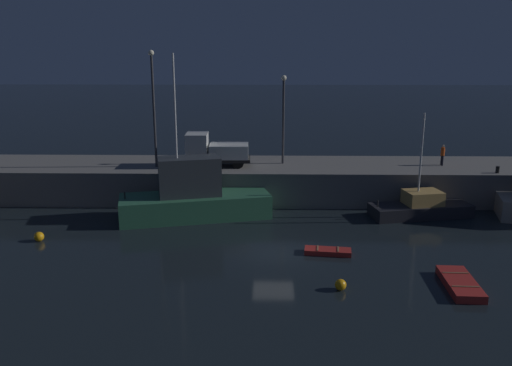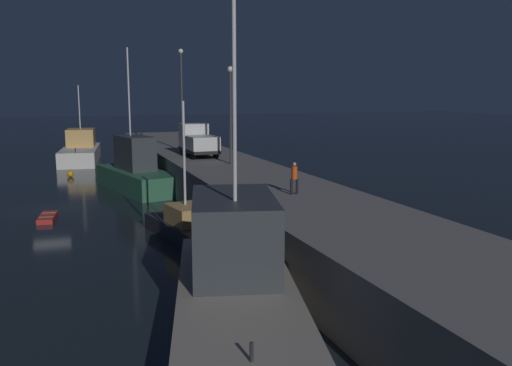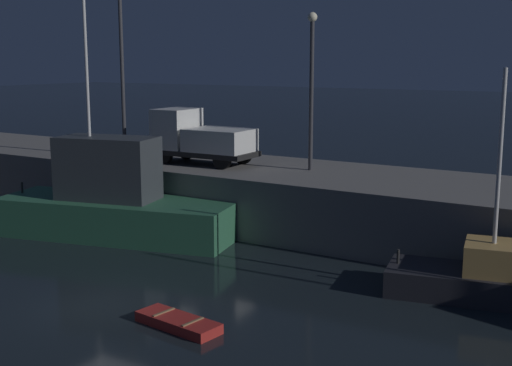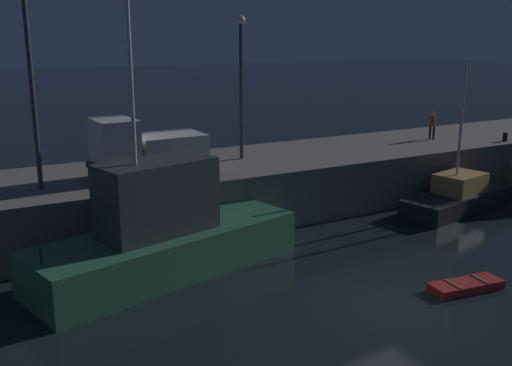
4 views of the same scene
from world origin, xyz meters
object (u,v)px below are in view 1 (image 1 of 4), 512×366
at_px(dinghy_orange_near, 328,251).
at_px(lamp_post_west, 153,101).
at_px(mooring_buoy_mid, 39,237).
at_px(mooring_buoy_near, 341,285).
at_px(fishing_boat_blue, 194,197).
at_px(utility_truck, 214,150).
at_px(fishing_boat_white, 421,207).
at_px(rowboat_white_mid, 460,284).
at_px(dockworker, 443,154).
at_px(bollard_central, 498,170).
at_px(lamp_post_east, 283,112).

bearing_deg(dinghy_orange_near, lamp_post_west, 137.37).
bearing_deg(mooring_buoy_mid, mooring_buoy_near, -19.87).
xyz_separation_m(fishing_boat_blue, utility_truck, (1.03, 5.04, 2.52)).
distance_m(fishing_boat_white, utility_truck, 16.61).
relative_size(dinghy_orange_near, mooring_buoy_mid, 4.59).
height_order(rowboat_white_mid, mooring_buoy_near, mooring_buoy_near).
height_order(mooring_buoy_mid, dockworker, dockworker).
distance_m(fishing_boat_white, dinghy_orange_near, 10.71).
distance_m(mooring_buoy_near, bollard_central, 20.47).
xyz_separation_m(fishing_boat_white, lamp_post_east, (-10.03, 5.62, 6.31)).
relative_size(mooring_buoy_mid, bollard_central, 1.19).
distance_m(fishing_boat_blue, mooring_buoy_near, 14.91).
distance_m(lamp_post_east, utility_truck, 6.47).
bearing_deg(lamp_post_west, rowboat_white_mid, -40.34).
distance_m(fishing_boat_white, lamp_post_west, 21.99).
bearing_deg(lamp_post_east, dockworker, -2.38).
bearing_deg(dinghy_orange_near, mooring_buoy_mid, 174.49).
height_order(fishing_boat_white, lamp_post_east, lamp_post_east).
distance_m(mooring_buoy_near, lamp_post_west, 22.23).
xyz_separation_m(lamp_post_east, utility_truck, (-5.62, -1.15, -2.98)).
xyz_separation_m(lamp_post_east, bollard_central, (16.39, -3.23, -4.00)).
bearing_deg(lamp_post_east, mooring_buoy_near, -82.27).
bearing_deg(fishing_boat_blue, bollard_central, 7.33).
xyz_separation_m(mooring_buoy_near, mooring_buoy_mid, (-18.38, 6.64, 0.02)).
bearing_deg(mooring_buoy_mid, fishing_boat_blue, 28.83).
xyz_separation_m(lamp_post_west, dockworker, (23.30, 0.90, -4.31)).
xyz_separation_m(rowboat_white_mid, bollard_central, (7.74, 14.30, 2.81)).
distance_m(fishing_boat_white, dockworker, 6.62).
xyz_separation_m(fishing_boat_blue, fishing_boat_white, (16.68, 0.57, -0.80)).
bearing_deg(fishing_boat_white, lamp_post_east, 150.71).
xyz_separation_m(fishing_boat_blue, mooring_buoy_mid, (-9.29, -5.11, -1.20)).
xyz_separation_m(mooring_buoy_mid, lamp_post_west, (5.66, 9.86, 7.73)).
bearing_deg(mooring_buoy_mid, fishing_boat_white, 12.34).
distance_m(dinghy_orange_near, utility_truck, 14.85).
bearing_deg(dockworker, mooring_buoy_mid, -159.61).
relative_size(rowboat_white_mid, utility_truck, 0.70).
xyz_separation_m(dinghy_orange_near, lamp_post_west, (-12.63, 11.63, 7.89)).
bearing_deg(dockworker, utility_truck, -178.12).
distance_m(fishing_boat_blue, rowboat_white_mid, 19.09).
height_order(mooring_buoy_near, lamp_post_east, lamp_post_east).
height_order(fishing_boat_white, mooring_buoy_near, fishing_boat_white).
distance_m(dinghy_orange_near, dockworker, 16.84).
height_order(fishing_boat_white, lamp_post_west, lamp_post_west).
xyz_separation_m(rowboat_white_mid, lamp_post_west, (-18.94, 16.08, 7.83)).
xyz_separation_m(dinghy_orange_near, utility_truck, (-7.97, 11.92, 3.88)).
xyz_separation_m(lamp_post_east, dockworker, (13.01, -0.54, -3.30)).
bearing_deg(bollard_central, utility_truck, 174.61).
bearing_deg(bollard_central, lamp_post_west, 176.18).
bearing_deg(fishing_boat_blue, utility_truck, 78.40).
height_order(rowboat_white_mid, bollard_central, bollard_central).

